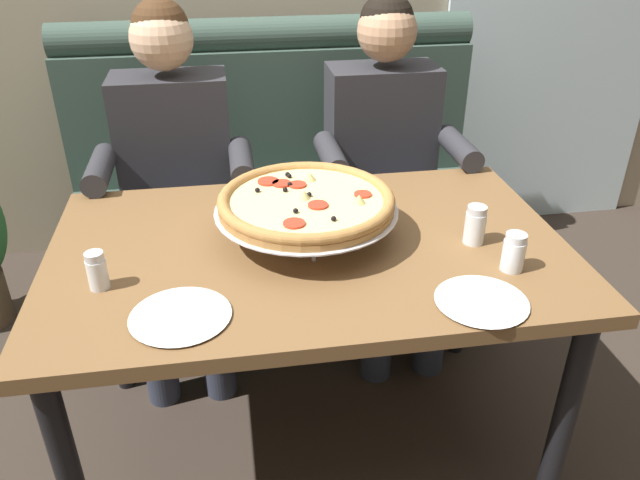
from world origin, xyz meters
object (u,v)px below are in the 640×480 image
(booth_bench, at_px, (279,209))
(pizza, at_px, (306,202))
(diner_left, at_px, (175,171))
(plate_near_right, at_px, (482,299))
(shaker_parmesan, at_px, (513,255))
(diner_right, at_px, (387,158))
(shaker_pepper_flakes, at_px, (475,227))
(shaker_oregano, at_px, (97,273))
(dining_table, at_px, (309,270))
(plate_near_left, at_px, (180,314))

(booth_bench, distance_m, pizza, 0.97)
(diner_left, relative_size, plate_near_right, 5.84)
(shaker_parmesan, distance_m, plate_near_right, 0.19)
(diner_right, xyz_separation_m, shaker_parmesan, (0.10, -0.84, 0.07))
(pizza, xyz_separation_m, shaker_pepper_flakes, (0.44, -0.11, -0.06))
(pizza, bearing_deg, diner_left, 122.86)
(diner_right, bearing_deg, shaker_oregano, -140.02)
(shaker_parmesan, bearing_deg, diner_right, 96.90)
(dining_table, xyz_separation_m, pizza, (-0.00, 0.05, 0.19))
(booth_bench, relative_size, shaker_parmesan, 16.96)
(diner_left, bearing_deg, diner_right, 0.00)
(diner_left, bearing_deg, plate_near_right, -52.74)
(pizza, relative_size, shaker_parmesan, 4.94)
(booth_bench, relative_size, diner_left, 1.34)
(plate_near_left, bearing_deg, shaker_parmesan, 5.18)
(diner_right, relative_size, plate_near_right, 5.84)
(shaker_oregano, bearing_deg, shaker_parmesan, -4.53)
(booth_bench, height_order, pizza, booth_bench)
(shaker_parmesan, xyz_separation_m, shaker_pepper_flakes, (-0.04, 0.15, 0.00))
(diner_left, height_order, plate_near_left, diner_left)
(shaker_parmesan, bearing_deg, booth_bench, 113.63)
(dining_table, xyz_separation_m, plate_near_left, (-0.33, -0.28, 0.09))
(pizza, distance_m, plate_near_right, 0.53)
(diner_left, relative_size, diner_right, 1.00)
(booth_bench, height_order, shaker_oregano, booth_bench)
(shaker_pepper_flakes, distance_m, plate_near_right, 0.29)
(shaker_parmesan, bearing_deg, plate_near_right, -135.63)
(dining_table, relative_size, plate_near_right, 6.37)
(shaker_pepper_flakes, relative_size, plate_near_left, 0.47)
(shaker_oregano, xyz_separation_m, shaker_pepper_flakes, (0.97, 0.07, 0.00))
(booth_bench, distance_m, diner_left, 0.56)
(dining_table, relative_size, shaker_oregano, 14.37)
(diner_right, xyz_separation_m, plate_near_right, (-0.03, -0.97, 0.04))
(diner_left, height_order, diner_right, same)
(pizza, relative_size, shaker_pepper_flakes, 4.61)
(shaker_parmesan, height_order, plate_near_right, shaker_parmesan)
(shaker_pepper_flakes, height_order, plate_near_left, shaker_pepper_flakes)
(diner_left, xyz_separation_m, plate_near_right, (0.74, -0.97, 0.04))
(pizza, distance_m, shaker_pepper_flakes, 0.46)
(shaker_pepper_flakes, bearing_deg, dining_table, 172.39)
(booth_bench, height_order, plate_near_right, booth_bench)
(shaker_oregano, bearing_deg, booth_bench, 62.89)
(diner_right, xyz_separation_m, plate_near_left, (-0.72, -0.92, 0.04))
(dining_table, xyz_separation_m, shaker_oregano, (-0.53, -0.13, 0.12))
(dining_table, distance_m, diner_left, 0.75)
(shaker_pepper_flakes, bearing_deg, diner_right, 94.78)
(pizza, xyz_separation_m, shaker_oregano, (-0.53, -0.17, -0.06))
(shaker_parmesan, height_order, plate_near_left, shaker_parmesan)
(dining_table, bearing_deg, diner_left, 121.01)
(dining_table, bearing_deg, diner_right, 58.99)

